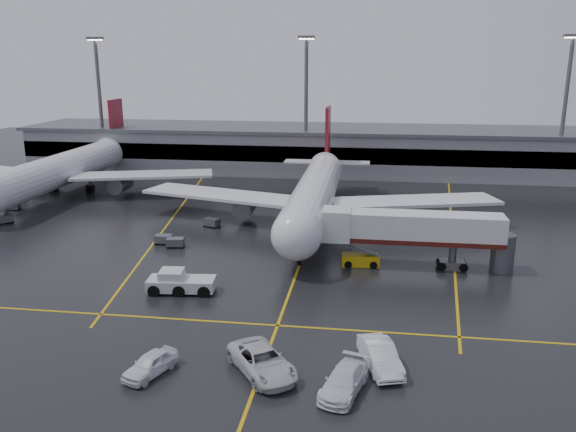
# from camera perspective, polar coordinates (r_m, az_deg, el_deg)

# --- Properties ---
(ground) EXTENTS (220.00, 220.00, 0.00)m
(ground) POSITION_cam_1_polar(r_m,az_deg,el_deg) (69.25, 1.88, -2.83)
(ground) COLOR black
(ground) RESTS_ON ground
(apron_line_centre) EXTENTS (0.25, 90.00, 0.02)m
(apron_line_centre) POSITION_cam_1_polar(r_m,az_deg,el_deg) (69.25, 1.88, -2.82)
(apron_line_centre) COLOR gold
(apron_line_centre) RESTS_ON ground
(apron_line_stop) EXTENTS (60.00, 0.25, 0.02)m
(apron_line_stop) POSITION_cam_1_polar(r_m,az_deg,el_deg) (48.96, -1.04, -10.69)
(apron_line_stop) COLOR gold
(apron_line_stop) RESTS_ON ground
(apron_line_left) EXTENTS (9.99, 69.35, 0.02)m
(apron_line_left) POSITION_cam_1_polar(r_m,az_deg,el_deg) (83.02, -11.18, -0.06)
(apron_line_left) COLOR gold
(apron_line_left) RESTS_ON ground
(apron_line_right) EXTENTS (7.57, 69.64, 0.02)m
(apron_line_right) POSITION_cam_1_polar(r_m,az_deg,el_deg) (79.20, 15.76, -1.09)
(apron_line_right) COLOR gold
(apron_line_right) RESTS_ON ground
(terminal) EXTENTS (122.00, 19.00, 8.60)m
(terminal) POSITION_cam_1_polar(r_m,az_deg,el_deg) (114.92, 4.57, 6.55)
(terminal) COLOR gray
(terminal) RESTS_ON ground
(light_mast_left) EXTENTS (3.00, 1.20, 25.45)m
(light_mast_left) POSITION_cam_1_polar(r_m,az_deg,el_deg) (119.68, -17.99, 11.10)
(light_mast_left) COLOR #595B60
(light_mast_left) RESTS_ON ground
(light_mast_mid) EXTENTS (3.00, 1.20, 25.45)m
(light_mast_mid) POSITION_cam_1_polar(r_m,az_deg,el_deg) (108.41, 1.79, 11.47)
(light_mast_mid) COLOR #595B60
(light_mast_mid) RESTS_ON ground
(light_mast_right) EXTENTS (3.00, 1.20, 25.45)m
(light_mast_right) POSITION_cam_1_polar(r_m,az_deg,el_deg) (112.62, 25.57, 10.17)
(light_mast_right) COLOR #595B60
(light_mast_right) RESTS_ON ground
(main_airliner) EXTENTS (48.80, 45.60, 14.10)m
(main_airliner) POSITION_cam_1_polar(r_m,az_deg,el_deg) (77.45, 2.70, 2.32)
(main_airliner) COLOR silver
(main_airliner) RESTS_ON ground
(second_airliner) EXTENTS (48.80, 45.60, 14.10)m
(second_airliner) POSITION_cam_1_polar(r_m,az_deg,el_deg) (101.55, -20.95, 4.40)
(second_airliner) COLOR silver
(second_airliner) RESTS_ON ground
(jet_bridge) EXTENTS (19.90, 3.40, 6.05)m
(jet_bridge) POSITION_cam_1_polar(r_m,az_deg,el_deg) (62.17, 12.22, -1.49)
(jet_bridge) COLOR silver
(jet_bridge) RESTS_ON ground
(pushback_tractor) EXTENTS (6.52, 3.26, 2.25)m
(pushback_tractor) POSITION_cam_1_polar(r_m,az_deg,el_deg) (56.19, -10.59, -6.47)
(pushback_tractor) COLOR silver
(pushback_tractor) RESTS_ON ground
(belt_loader) EXTENTS (4.13, 2.19, 2.53)m
(belt_loader) POSITION_cam_1_polar(r_m,az_deg,el_deg) (62.71, 7.12, -4.28)
(belt_loader) COLOR #C69F0D
(belt_loader) RESTS_ON ground
(service_van_a) EXTENTS (6.34, 7.10, 1.83)m
(service_van_a) POSITION_cam_1_polar(r_m,az_deg,el_deg) (41.86, -2.53, -14.06)
(service_van_a) COLOR silver
(service_van_a) RESTS_ON ground
(service_van_b) EXTENTS (3.62, 5.90, 1.60)m
(service_van_b) POSITION_cam_1_polar(r_m,az_deg,el_deg) (40.02, 5.51, -15.81)
(service_van_b) COLOR white
(service_van_b) RESTS_ON ground
(service_van_c) EXTENTS (3.54, 5.96, 1.86)m
(service_van_c) POSITION_cam_1_polar(r_m,az_deg,el_deg) (43.01, 9.03, -13.39)
(service_van_c) COLOR white
(service_van_c) RESTS_ON ground
(service_van_d) EXTENTS (3.32, 4.86, 1.54)m
(service_van_d) POSITION_cam_1_polar(r_m,az_deg,el_deg) (42.90, -13.35, -13.95)
(service_van_d) COLOR white
(service_van_d) RESTS_ON ground
(baggage_cart_a) EXTENTS (2.18, 1.60, 1.12)m
(baggage_cart_a) POSITION_cam_1_polar(r_m,az_deg,el_deg) (69.42, -10.99, -2.52)
(baggage_cart_a) COLOR #595B60
(baggage_cart_a) RESTS_ON ground
(baggage_cart_b) EXTENTS (2.02, 1.33, 1.12)m
(baggage_cart_b) POSITION_cam_1_polar(r_m,az_deg,el_deg) (70.93, -12.10, -2.20)
(baggage_cart_b) COLOR #595B60
(baggage_cart_b) RESTS_ON ground
(baggage_cart_c) EXTENTS (2.34, 1.95, 1.12)m
(baggage_cart_c) POSITION_cam_1_polar(r_m,az_deg,el_deg) (77.06, -7.50, -0.61)
(baggage_cart_c) COLOR #595B60
(baggage_cart_c) RESTS_ON ground
(baggage_cart_d) EXTENTS (2.26, 1.76, 1.12)m
(baggage_cart_d) POSITION_cam_1_polar(r_m,az_deg,el_deg) (94.03, -25.44, 0.90)
(baggage_cart_d) COLOR #595B60
(baggage_cart_d) RESTS_ON ground
(baggage_cart_e) EXTENTS (2.34, 2.33, 1.12)m
(baggage_cart_e) POSITION_cam_1_polar(r_m,az_deg,el_deg) (86.88, -26.02, -0.24)
(baggage_cart_e) COLOR #595B60
(baggage_cart_e) RESTS_ON ground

